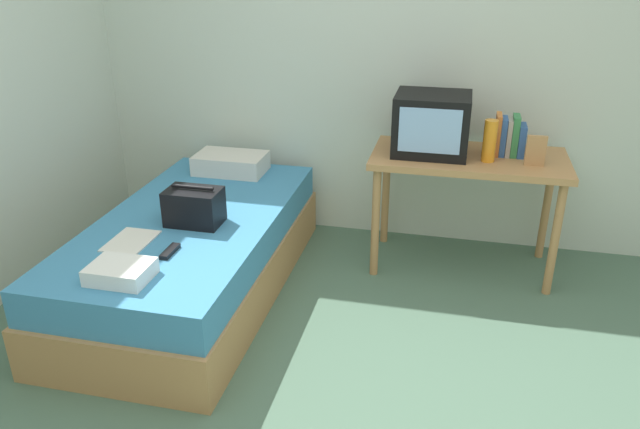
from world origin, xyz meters
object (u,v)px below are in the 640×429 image
Objects in this scene: book_row at (509,137)px; pillow at (231,163)px; folded_towel at (121,272)px; remote_dark at (170,251)px; bed at (194,254)px; magazine at (131,241)px; desk at (468,170)px; tv at (432,124)px; water_bottle at (490,141)px; picture_frame at (536,151)px; handbag at (194,207)px.

pillow is at bearing 179.48° from book_row.
remote_dark is at bearing 70.22° from folded_towel.
magazine reaches higher than bed.
bed is 4.27× the size of pillow.
folded_towel is at bearing -90.89° from bed.
pillow is at bearing 92.52° from bed.
desk is at bearing -163.61° from book_row.
bed is at bearing -152.50° from tv.
book_row is 2.07m from remote_dark.
water_bottle reaches higher than desk.
tv reaches higher than picture_frame.
desk reaches higher than pillow.
magazine is (-2.06, -0.95, -0.35)m from picture_frame.
picture_frame is at bearing -4.11° from water_bottle.
pillow is at bearing 95.99° from remote_dark.
desk is at bearing 164.40° from picture_frame.
handbag is at bearing 82.88° from folded_towel.
picture_frame is 0.63× the size of folded_towel.
bed is 6.67× the size of handbag.
handbag is (0.10, -0.84, 0.04)m from pillow.
water_bottle is 2.08m from magazine.
tv is at bearing 47.31° from folded_towel.
remote_dark is at bearing -144.40° from book_row.
desk is (1.53, 0.67, 0.41)m from bed.
tv is 1.79× the size of book_row.
bed is 1.61m from tv.
pillow is (-1.93, 0.18, -0.29)m from picture_frame.
tv reaches higher than water_bottle.
magazine is 0.27m from remote_dark.
water_bottle is 2.15m from folded_towel.
magazine is (-1.46, -1.05, -0.44)m from tv.
tv is 1.70m from remote_dark.
desk is at bearing 37.98° from remote_dark.
water_bottle reaches higher than remote_dark.
tv is 0.61m from picture_frame.
water_bottle is 0.52× the size of pillow.
magazine is at bearing -144.26° from tv.
water_bottle is 1.00× the size of book_row.
tv is 0.94× the size of pillow.
handbag is 1.03× the size of magazine.
book_row is (0.12, 0.15, -0.01)m from water_bottle.
picture_frame is 0.38× the size of pillow.
magazine is at bearing 112.90° from folded_towel.
desk reaches higher than handbag.
tv is 1.79× the size of water_bottle.
book_row is at bearing 7.95° from tv.
folded_towel is (-0.08, -0.66, -0.06)m from handbag.
book_row is 2.25m from magazine.
handbag reaches higher than bed.
pillow is 1.56× the size of handbag.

